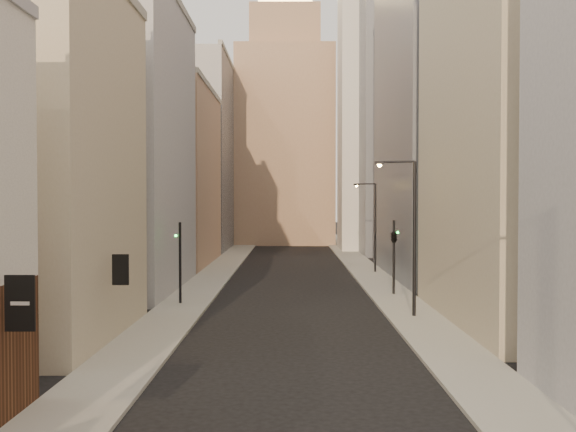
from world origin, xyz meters
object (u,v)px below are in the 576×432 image
at_px(streetlamp_far, 373,222).
at_px(clock_tower, 285,123).
at_px(white_tower, 372,102).
at_px(streetlamp_mid, 410,228).
at_px(traffic_light_right, 394,238).
at_px(traffic_light_left, 180,249).

bearing_deg(streetlamp_far, clock_tower, 126.01).
bearing_deg(clock_tower, white_tower, -51.84).
height_order(streetlamp_mid, traffic_light_right, streetlamp_mid).
distance_m(clock_tower, traffic_light_left, 58.64).
height_order(white_tower, traffic_light_right, white_tower).
distance_m(streetlamp_mid, traffic_light_right, 8.02).
relative_size(traffic_light_left, traffic_light_right, 1.00).
bearing_deg(white_tower, streetlamp_mid, -94.59).
height_order(white_tower, streetlamp_mid, white_tower).
relative_size(clock_tower, traffic_light_right, 8.98).
xyz_separation_m(streetlamp_mid, streetlamp_far, (0.71, 21.02, -0.38)).
relative_size(white_tower, traffic_light_right, 8.30).
bearing_deg(streetlamp_mid, streetlamp_far, 102.37).
xyz_separation_m(white_tower, traffic_light_left, (-16.77, -42.59, -15.22)).
bearing_deg(white_tower, traffic_light_left, -111.50).
xyz_separation_m(streetlamp_mid, traffic_light_left, (-13.03, 4.10, -1.43)).
bearing_deg(white_tower, traffic_light_right, -94.93).
xyz_separation_m(clock_tower, traffic_light_right, (7.66, -52.73, -13.78)).
bearing_deg(traffic_light_left, traffic_light_right, -173.02).
bearing_deg(streetlamp_far, white_tower, 107.91).
relative_size(streetlamp_mid, traffic_light_left, 1.69).
xyz_separation_m(streetlamp_far, traffic_light_right, (-0.30, -13.07, -0.58)).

